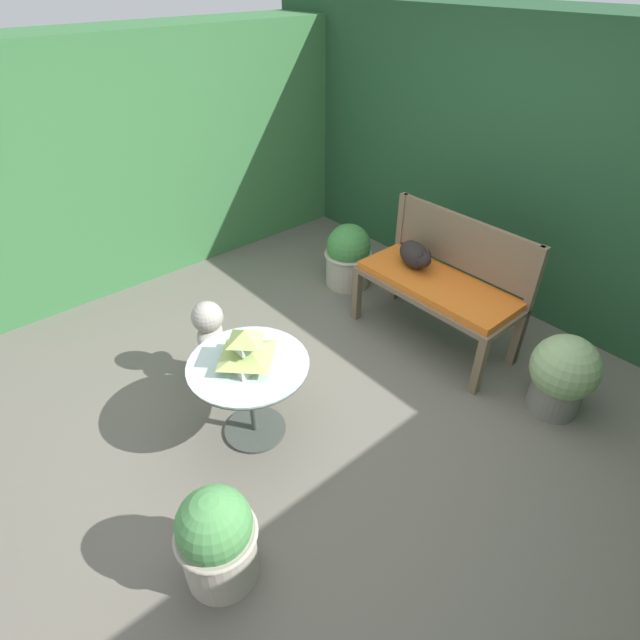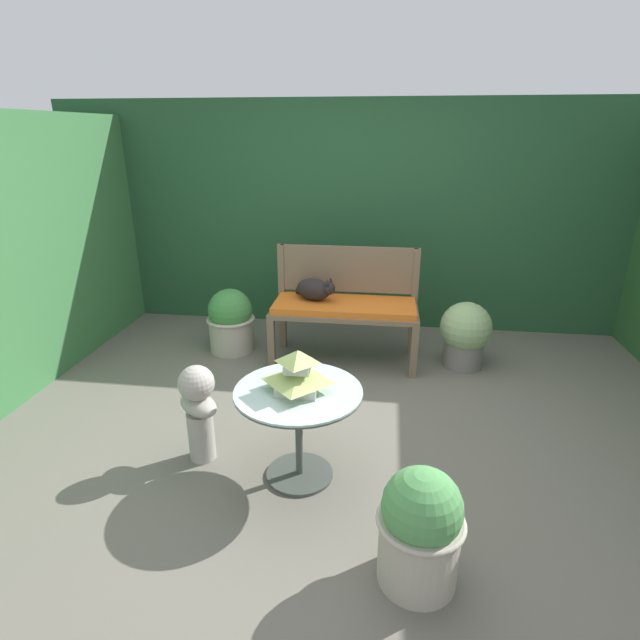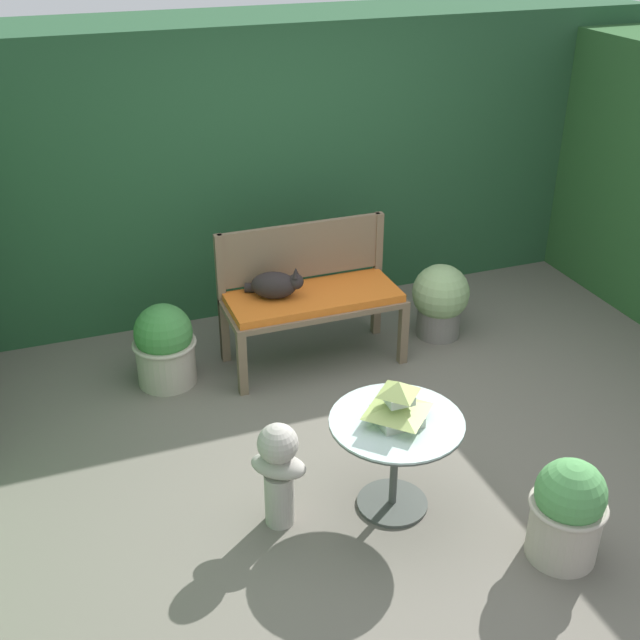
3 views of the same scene
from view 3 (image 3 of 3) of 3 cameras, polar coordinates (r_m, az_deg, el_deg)
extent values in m
plane|color=#666056|center=(5.18, 5.16, -8.33)|extent=(30.00, 30.00, 0.00)
cube|color=#234C2D|center=(6.80, -3.56, 11.50)|extent=(6.40, 1.03, 2.24)
cube|color=brown|center=(5.48, -5.55, -3.20)|extent=(0.06, 0.06, 0.46)
cube|color=brown|center=(5.85, 5.93, -1.04)|extent=(0.06, 0.06, 0.46)
cube|color=brown|center=(5.89, -6.81, -0.88)|extent=(0.06, 0.06, 0.46)
cube|color=brown|center=(6.24, 4.02, 1.00)|extent=(0.06, 0.06, 0.46)
cube|color=brown|center=(5.72, -0.47, 1.21)|extent=(1.27, 0.54, 0.04)
cube|color=orange|center=(5.70, -0.47, 1.64)|extent=(1.22, 0.50, 0.05)
cube|color=brown|center=(5.77, -7.00, 1.47)|extent=(0.06, 0.06, 0.99)
cube|color=brown|center=(6.13, 4.08, 3.26)|extent=(0.06, 0.06, 0.99)
cube|color=brown|center=(5.80, -1.33, 4.97)|extent=(1.22, 0.04, 0.41)
ellipsoid|color=black|center=(5.60, -3.30, 2.48)|extent=(0.37, 0.30, 0.19)
sphere|color=black|center=(5.57, -1.74, 2.75)|extent=(0.11, 0.11, 0.11)
cone|color=black|center=(5.57, -1.73, 3.51)|extent=(0.04, 0.04, 0.05)
cone|color=black|center=(5.52, -1.77, 3.24)|extent=(0.04, 0.04, 0.05)
cylinder|color=black|center=(5.71, -4.50, 2.29)|extent=(0.19, 0.13, 0.07)
cylinder|color=#424742|center=(4.69, 5.16, -12.82)|extent=(0.40, 0.40, 0.02)
cylinder|color=#424742|center=(4.51, 5.31, -10.18)|extent=(0.04, 0.04, 0.57)
cylinder|color=silver|center=(4.34, 5.48, -7.17)|extent=(0.73, 0.73, 0.01)
torus|color=#424742|center=(4.34, 5.47, -7.30)|extent=(0.73, 0.73, 0.02)
cube|color=#B2BCA8|center=(4.32, 5.50, -6.80)|extent=(0.23, 0.23, 0.06)
pyramid|color=#A8BC66|center=(4.28, 5.54, -6.13)|extent=(0.31, 0.31, 0.06)
cube|color=#B2BCA8|center=(4.25, 5.57, -5.48)|extent=(0.14, 0.14, 0.05)
pyramid|color=#A8BC66|center=(4.22, 5.61, -4.79)|extent=(0.19, 0.19, 0.07)
cylinder|color=#A39E93|center=(4.47, -2.90, -12.54)|extent=(0.16, 0.16, 0.32)
ellipsoid|color=#A39E93|center=(4.33, -2.97, -10.31)|extent=(0.35, 0.33, 0.12)
sphere|color=#A39E93|center=(4.24, -3.02, -8.77)|extent=(0.22, 0.22, 0.22)
cylinder|color=#ADA393|center=(5.73, -10.88, -2.92)|extent=(0.41, 0.41, 0.32)
torus|color=#ADA393|center=(5.65, -11.01, -1.62)|extent=(0.45, 0.45, 0.03)
sphere|color=#3D7F3D|center=(5.61, -11.09, -0.89)|extent=(0.41, 0.41, 0.41)
cylinder|color=slate|center=(6.29, 8.44, 0.13)|extent=(0.34, 0.34, 0.29)
torus|color=slate|center=(6.23, 8.52, 1.20)|extent=(0.37, 0.37, 0.03)
sphere|color=#89A870|center=(6.19, 8.58, 1.93)|extent=(0.44, 0.44, 0.44)
cylinder|color=#ADA393|center=(4.46, 16.96, -14.02)|extent=(0.37, 0.37, 0.34)
torus|color=#ADA393|center=(4.35, 17.26, -12.45)|extent=(0.40, 0.40, 0.03)
sphere|color=#4C8E4C|center=(4.31, 17.40, -11.69)|extent=(0.36, 0.36, 0.36)
camera|label=1|loc=(4.14, 41.31, 13.81)|focal=28.00mm
camera|label=2|loc=(2.46, 43.91, -8.04)|focal=28.00mm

